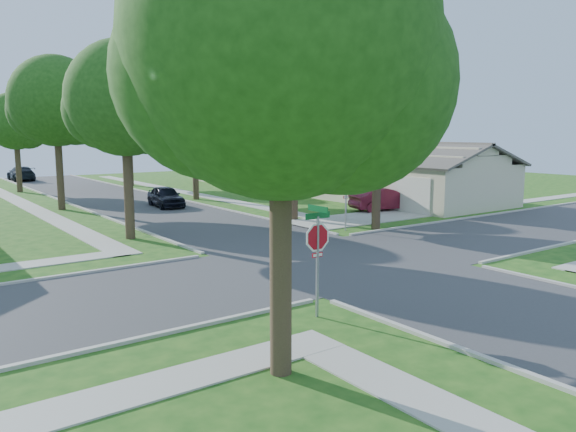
% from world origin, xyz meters
% --- Properties ---
extents(ground, '(100.00, 100.00, 0.00)m').
position_xyz_m(ground, '(0.00, 0.00, 0.00)').
color(ground, '#194A14').
rests_on(ground, ground).
extents(road_ns, '(7.00, 100.00, 0.02)m').
position_xyz_m(road_ns, '(0.00, 0.00, 0.00)').
color(road_ns, '#333335').
rests_on(road_ns, ground).
extents(sidewalk_ne, '(1.20, 40.00, 0.04)m').
position_xyz_m(sidewalk_ne, '(6.10, 26.00, 0.02)').
color(sidewalk_ne, '#9E9B91').
rests_on(sidewalk_ne, ground).
extents(sidewalk_nw, '(1.20, 40.00, 0.04)m').
position_xyz_m(sidewalk_nw, '(-6.10, 26.00, 0.02)').
color(sidewalk_nw, '#9E9B91').
rests_on(sidewalk_nw, ground).
extents(driveway, '(8.80, 3.60, 0.05)m').
position_xyz_m(driveway, '(7.90, 7.10, 0.03)').
color(driveway, '#9E9B91').
rests_on(driveway, ground).
extents(stop_sign_sw, '(1.05, 0.80, 2.98)m').
position_xyz_m(stop_sign_sw, '(-4.70, -4.70, 2.03)').
color(stop_sign_sw, gray).
rests_on(stop_sign_sw, ground).
extents(stop_sign_ne, '(1.05, 0.80, 2.98)m').
position_xyz_m(stop_sign_ne, '(4.70, 4.70, 2.03)').
color(stop_sign_ne, gray).
rests_on(stop_sign_ne, ground).
extents(tree_e_near, '(4.97, 4.80, 8.28)m').
position_xyz_m(tree_e_near, '(4.75, 9.01, 5.64)').
color(tree_e_near, '#38281C').
rests_on(tree_e_near, ground).
extents(tree_e_mid, '(5.59, 5.40, 9.21)m').
position_xyz_m(tree_e_mid, '(4.76, 21.01, 6.25)').
color(tree_e_mid, '#38281C').
rests_on(tree_e_mid, ground).
extents(tree_e_far, '(5.17, 5.00, 8.72)m').
position_xyz_m(tree_e_far, '(4.75, 34.01, 5.98)').
color(tree_e_far, '#38281C').
rests_on(tree_e_far, ground).
extents(tree_w_near, '(5.38, 5.20, 8.97)m').
position_xyz_m(tree_w_near, '(-4.64, 9.01, 6.12)').
color(tree_w_near, '#38281C').
rests_on(tree_w_near, ground).
extents(tree_w_mid, '(5.80, 5.60, 9.56)m').
position_xyz_m(tree_w_mid, '(-4.64, 21.01, 6.49)').
color(tree_w_mid, '#38281C').
rests_on(tree_w_mid, ground).
extents(tree_w_far, '(4.76, 4.60, 8.04)m').
position_xyz_m(tree_w_far, '(-4.65, 34.01, 5.51)').
color(tree_w_far, '#38281C').
rests_on(tree_w_far, ground).
extents(tree_sw_corner, '(6.21, 6.00, 9.55)m').
position_xyz_m(tree_sw_corner, '(-7.44, -6.99, 6.26)').
color(tree_sw_corner, '#38281C').
rests_on(tree_sw_corner, ground).
extents(tree_ne_corner, '(5.80, 5.60, 8.66)m').
position_xyz_m(tree_ne_corner, '(6.36, 4.21, 5.59)').
color(tree_ne_corner, '#38281C').
rests_on(tree_ne_corner, ground).
extents(house_ne_near, '(8.42, 13.60, 4.23)m').
position_xyz_m(house_ne_near, '(15.99, 11.00, 1.52)').
color(house_ne_near, '#C1B999').
rests_on(house_ne_near, ground).
extents(house_ne_far, '(8.42, 13.60, 4.23)m').
position_xyz_m(house_ne_far, '(15.99, 29.00, 1.52)').
color(house_ne_far, '#C1B999').
rests_on(house_ne_far, ground).
extents(car_driveway, '(4.58, 2.53, 1.43)m').
position_xyz_m(car_driveway, '(11.50, 8.70, 0.72)').
color(car_driveway, '#5B1222').
rests_on(car_driveway, ground).
extents(car_curb_east, '(2.05, 4.18, 1.37)m').
position_xyz_m(car_curb_east, '(1.20, 18.40, 0.69)').
color(car_curb_east, black).
rests_on(car_curb_east, ground).
extents(car_curb_west, '(2.02, 4.95, 1.44)m').
position_xyz_m(car_curb_west, '(-2.36, 45.75, 0.72)').
color(car_curb_west, black).
rests_on(car_curb_west, ground).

